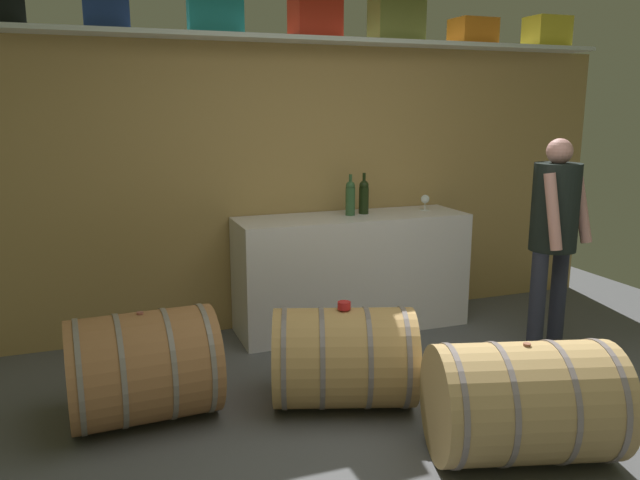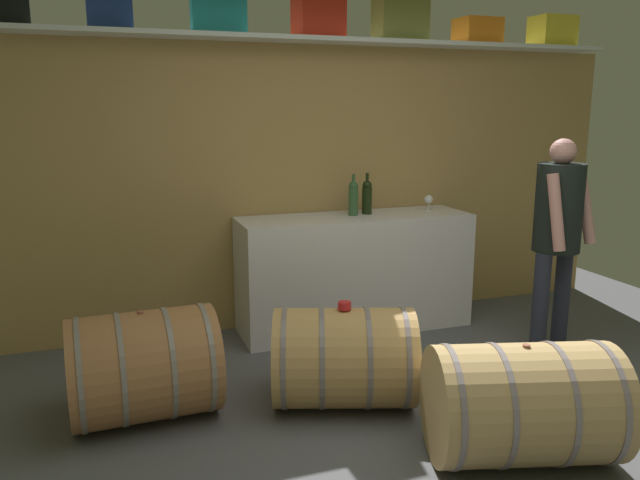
{
  "view_description": "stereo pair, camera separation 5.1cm",
  "coord_description": "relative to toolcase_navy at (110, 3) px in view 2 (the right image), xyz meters",
  "views": [
    {
      "loc": [
        -1.59,
        -2.37,
        1.71
      ],
      "look_at": [
        -0.47,
        0.69,
        1.01
      ],
      "focal_mm": 34.83,
      "sensor_mm": 36.0,
      "label": 1
    },
    {
      "loc": [
        -1.54,
        -2.39,
        1.71
      ],
      "look_at": [
        -0.47,
        0.69,
        1.01
      ],
      "focal_mm": 34.83,
      "sensor_mm": 36.0,
      "label": 2
    }
  ],
  "objects": [
    {
      "name": "toolcase_teal",
      "position": [
        0.72,
        0.0,
        -0.0
      ],
      "size": [
        0.38,
        0.2,
        0.34
      ],
      "primitive_type": "cube",
      "rotation": [
        0.0,
        0.0,
        -0.04
      ],
      "color": "teal",
      "rests_on": "high_shelf_board"
    },
    {
      "name": "wine_barrel_far",
      "position": [
        1.74,
        -2.21,
        -2.08
      ],
      "size": [
        1.01,
        0.8,
        0.61
      ],
      "rotation": [
        0.0,
        0.0,
        -0.27
      ],
      "color": "tan",
      "rests_on": "ground"
    },
    {
      "name": "toolcase_navy",
      "position": [
        0.0,
        0.0,
        0.0
      ],
      "size": [
        0.3,
        0.21,
        0.35
      ],
      "primitive_type": "cube",
      "rotation": [
        0.0,
        0.0,
        -0.05
      ],
      "color": "navy",
      "rests_on": "high_shelf_board"
    },
    {
      "name": "high_shelf_board",
      "position": [
        1.43,
        0.0,
        -0.19
      ],
      "size": [
        4.93,
        0.4,
        0.03
      ],
      "primitive_type": "cube",
      "color": "silver",
      "rests_on": "back_wall_panel"
    },
    {
      "name": "winemaker_pouring",
      "position": [
        2.82,
        -1.1,
        -1.46
      ],
      "size": [
        0.48,
        0.4,
        1.51
      ],
      "rotation": [
        0.0,
        0.0,
        -2.81
      ],
      "color": "#282B3B",
      "rests_on": "ground"
    },
    {
      "name": "wine_barrel_near",
      "position": [
        1.13,
        -1.38,
        -2.09
      ],
      "size": [
        0.95,
        0.8,
        0.59
      ],
      "rotation": [
        0.0,
        0.0,
        -0.32
      ],
      "color": "tan",
      "rests_on": "ground"
    },
    {
      "name": "wine_glass",
      "position": [
        2.35,
        -0.13,
        -1.4
      ],
      "size": [
        0.07,
        0.07,
        0.12
      ],
      "color": "white",
      "rests_on": "work_cabinet"
    },
    {
      "name": "back_wall_panel",
      "position": [
        1.43,
        0.15,
        -1.29
      ],
      "size": [
        5.36,
        0.1,
        2.18
      ],
      "primitive_type": "cube",
      "color": "#AA874E",
      "rests_on": "ground"
    },
    {
      "name": "work_cabinet",
      "position": [
        1.69,
        -0.18,
        -1.93
      ],
      "size": [
        1.81,
        0.54,
        0.9
      ],
      "primitive_type": "cube",
      "color": "white",
      "rests_on": "ground"
    },
    {
      "name": "toolcase_yellow",
      "position": [
        3.54,
        0.0,
        -0.05
      ],
      "size": [
        0.33,
        0.26,
        0.25
      ],
      "primitive_type": "cube",
      "rotation": [
        0.0,
        0.0,
        -0.02
      ],
      "color": "yellow",
      "rests_on": "high_shelf_board"
    },
    {
      "name": "toolcase_olive",
      "position": [
        2.11,
        0.0,
        -0.01
      ],
      "size": [
        0.39,
        0.28,
        0.32
      ],
      "primitive_type": "cube",
      "rotation": [
        0.0,
        0.0,
        -0.04
      ],
      "color": "olive",
      "rests_on": "high_shelf_board"
    },
    {
      "name": "toolcase_red",
      "position": [
        1.45,
        0.0,
        -0.02
      ],
      "size": [
        0.35,
        0.29,
        0.31
      ],
      "primitive_type": "cube",
      "rotation": [
        0.0,
        0.0,
        0.03
      ],
      "color": "red",
      "rests_on": "high_shelf_board"
    },
    {
      "name": "wine_barrel_flank",
      "position": [
        0.02,
        -1.16,
        -2.07
      ],
      "size": [
        0.81,
        0.65,
        0.63
      ],
      "rotation": [
        0.0,
        0.0,
        0.04
      ],
      "color": "#A0693E",
      "rests_on": "ground"
    },
    {
      "name": "ground_plane",
      "position": [
        1.43,
        -1.56,
        -2.39
      ],
      "size": [
        6.56,
        7.75,
        0.02
      ],
      "primitive_type": "cube",
      "color": "#525457"
    },
    {
      "name": "toolcase_orange",
      "position": [
        2.81,
        0.0,
        -0.07
      ],
      "size": [
        0.32,
        0.27,
        0.2
      ],
      "primitive_type": "cube",
      "rotation": [
        0.0,
        0.0,
        0.0
      ],
      "color": "orange",
      "rests_on": "high_shelf_board"
    },
    {
      "name": "wine_bottle_dark",
      "position": [
        1.81,
        -0.13,
        -1.35
      ],
      "size": [
        0.08,
        0.08,
        0.32
      ],
      "color": "black",
      "rests_on": "work_cabinet"
    },
    {
      "name": "tasting_cup",
      "position": [
        1.13,
        -1.38,
        -1.78
      ],
      "size": [
        0.08,
        0.08,
        0.04
      ],
      "primitive_type": "cylinder",
      "color": "red",
      "rests_on": "wine_barrel_near"
    },
    {
      "name": "wine_bottle_green",
      "position": [
        1.68,
        -0.15,
        -1.35
      ],
      "size": [
        0.07,
        0.07,
        0.32
      ],
      "color": "#325A33",
      "rests_on": "work_cabinet"
    }
  ]
}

